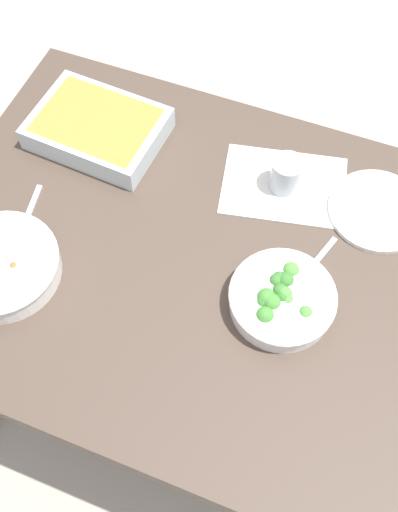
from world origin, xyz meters
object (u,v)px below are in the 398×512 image
(broccoli_bowl, at_px, (281,299))
(drink_cup, at_px, (286,176))
(side_plate, at_px, (377,210))
(spoon_by_broccoli, at_px, (306,274))
(spoon_by_stew, at_px, (23,226))
(stew_bowl, at_px, (1,266))
(baking_dish, at_px, (98,127))

(broccoli_bowl, xyz_separation_m, drink_cup, (0.08, -0.29, 0.01))
(side_plate, distance_m, spoon_by_broccoli, 0.23)
(spoon_by_stew, bearing_deg, broccoli_bowl, -177.53)
(spoon_by_broccoli, bearing_deg, broccoli_bowl, 71.33)
(side_plate, bearing_deg, spoon_by_broccoli, 63.84)
(stew_bowl, xyz_separation_m, baking_dish, (-0.02, -0.41, 0.00))
(stew_bowl, relative_size, spoon_by_stew, 1.40)
(baking_dish, height_order, spoon_by_broccoli, baking_dish)
(broccoli_bowl, bearing_deg, baking_dish, -26.42)
(side_plate, height_order, spoon_by_stew, side_plate)
(baking_dish, distance_m, spoon_by_broccoli, 0.60)
(side_plate, height_order, spoon_by_broccoli, side_plate)
(side_plate, distance_m, spoon_by_stew, 0.78)
(spoon_by_stew, bearing_deg, spoon_by_broccoli, -169.62)
(broccoli_bowl, height_order, spoon_by_stew, broccoli_bowl)
(broccoli_bowl, distance_m, baking_dish, 0.60)
(baking_dish, bearing_deg, side_plate, -177.51)
(drink_cup, xyz_separation_m, spoon_by_broccoli, (-0.11, 0.20, -0.03))
(stew_bowl, distance_m, baking_dish, 0.41)
(stew_bowl, bearing_deg, side_plate, -147.86)
(side_plate, xyz_separation_m, spoon_by_stew, (0.72, 0.32, -0.00))
(baking_dish, distance_m, spoon_by_stew, 0.30)
(broccoli_bowl, relative_size, spoon_by_stew, 1.24)
(broccoli_bowl, xyz_separation_m, baking_dish, (0.54, -0.27, 0.00))
(stew_bowl, relative_size, spoon_by_broccoli, 1.43)
(broccoli_bowl, bearing_deg, drink_cup, -74.24)
(baking_dish, relative_size, side_plate, 1.43)
(spoon_by_broccoli, bearing_deg, baking_dish, -17.67)
(baking_dish, bearing_deg, spoon_by_broccoli, 162.33)
(drink_cup, distance_m, spoon_by_broccoli, 0.23)
(stew_bowl, distance_m, side_plate, 0.82)
(stew_bowl, xyz_separation_m, spoon_by_broccoli, (-0.59, -0.23, -0.03))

